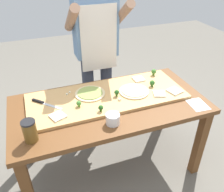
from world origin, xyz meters
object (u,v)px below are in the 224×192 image
cheese_crumble_b (70,92)px  broccoli_floret_back_left (79,103)px  broccoli_floret_front_right (117,93)px  recipe_note (198,105)px  cheese_crumble_a (67,94)px  pizza_whole_pesto_green (90,93)px  pizza_slice_far_left (159,94)px  cook_center (96,45)px  prep_table (110,113)px  pizza_slice_near_left (175,91)px  pizza_slice_center (58,116)px  pizza_slice_near_right (139,79)px  cheese_crumble_c (120,99)px  chefs_knife (43,103)px  sauce_jar (30,131)px  pizza_whole_cheese_artichoke (134,91)px  broccoli_floret_front_left (101,108)px  broccoli_floret_center_left (154,72)px  broccoli_floret_back_mid (152,83)px  flour_cup (113,119)px

cheese_crumble_b → broccoli_floret_back_left: bearing=-83.0°
broccoli_floret_front_right → recipe_note: bearing=-27.8°
cheese_crumble_a → pizza_whole_pesto_green: bearing=-15.8°
pizza_whole_pesto_green → pizza_slice_far_left: 0.58m
broccoli_floret_front_right → cook_center: cook_center is taller
prep_table → cheese_crumble_b: bearing=140.8°
pizza_slice_near_left → pizza_slice_center: (-0.99, -0.01, 0.00)m
pizza_slice_near_right → cheese_crumble_c: 0.39m
chefs_knife → sauce_jar: sauce_jar is taller
cheese_crumble_a → cook_center: size_ratio=0.01×
pizza_whole_cheese_artichoke → broccoli_floret_front_left: size_ratio=4.98×
broccoli_floret_center_left → broccoli_floret_back_mid: bearing=-122.1°
flour_cup → pizza_slice_near_right: bearing=48.1°
broccoli_floret_center_left → pizza_slice_far_left: bearing=-110.4°
cook_center → pizza_slice_center: bearing=-126.6°
broccoli_floret_back_mid → chefs_knife: bearing=176.3°
broccoli_floret_back_mid → sauce_jar: 1.09m
pizza_slice_near_left → broccoli_floret_back_left: bearing=175.3°
broccoli_floret_center_left → flour_cup: 0.79m
chefs_knife → pizza_slice_center: chefs_knife is taller
broccoli_floret_back_mid → pizza_whole_pesto_green: bearing=173.3°
pizza_slice_near_right → broccoli_floret_front_left: 0.59m
pizza_slice_near_left → cheese_crumble_a: cheese_crumble_a is taller
broccoli_floret_front_right → flour_cup: 0.32m
pizza_whole_pesto_green → pizza_whole_cheese_artichoke: same height
broccoli_floret_back_mid → flour_cup: bearing=-145.9°
broccoli_floret_front_left → cheese_crumble_c: 0.21m
pizza_whole_cheese_artichoke → pizza_slice_near_left: bearing=-19.5°
broccoli_floret_front_right → broccoli_floret_front_left: broccoli_floret_front_right is taller
cheese_crumble_a → sauce_jar: (-0.32, -0.42, 0.05)m
sauce_jar → cook_center: bearing=49.9°
broccoli_floret_front_left → cook_center: cook_center is taller
pizza_whole_cheese_artichoke → recipe_note: size_ratio=1.48×
pizza_whole_pesto_green → pizza_slice_far_left: pizza_whole_pesto_green is taller
pizza_slice_center → cook_center: cook_center is taller
prep_table → sauce_jar: (-0.62, -0.23, 0.18)m
broccoli_floret_back_left → cook_center: 0.72m
cheese_crumble_a → recipe_note: 1.07m
broccoli_floret_front_right → cook_center: bearing=89.3°
pizza_whole_pesto_green → cook_center: 0.56m
pizza_slice_near_left → cheese_crumble_b: same height
recipe_note → cook_center: size_ratio=0.10×
prep_table → pizza_slice_center: size_ratio=15.49×
recipe_note → cheese_crumble_b: bearing=152.3°
pizza_slice_far_left → broccoli_floret_center_left: bearing=69.6°
broccoli_floret_front_left → recipe_note: (0.76, -0.15, -0.05)m
broccoli_floret_back_left → broccoli_floret_center_left: 0.83m
broccoli_floret_front_right → cheese_crumble_c: (0.00, -0.06, -0.03)m
pizza_slice_center → pizza_slice_far_left: size_ratio=1.05×
cook_center → broccoli_floret_front_left: bearing=-104.9°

